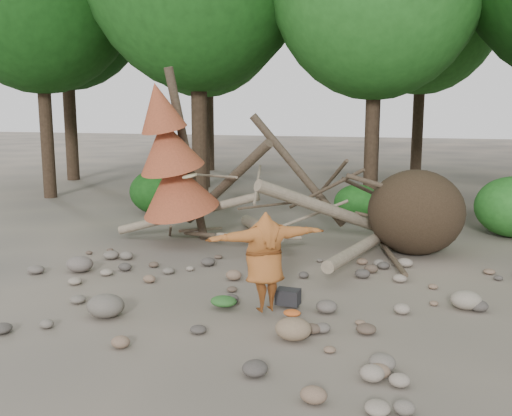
% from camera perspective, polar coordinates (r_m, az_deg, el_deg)
% --- Properties ---
extents(ground, '(120.00, 120.00, 0.00)m').
position_cam_1_polar(ground, '(10.16, -0.55, -9.31)').
color(ground, '#514C44').
rests_on(ground, ground).
extents(deadfall_pile, '(8.55, 5.24, 3.30)m').
position_cam_1_polar(deadfall_pile, '(13.60, 13.23, -0.50)').
color(deadfall_pile, '#332619').
rests_on(deadfall_pile, ground).
extents(dead_conifer, '(2.06, 2.16, 4.35)m').
position_cam_1_polar(dead_conifer, '(13.96, -8.45, 4.73)').
color(dead_conifer, '#4C3F30').
rests_on(dead_conifer, ground).
extents(bush_left, '(1.80, 1.80, 1.44)m').
position_cam_1_polar(bush_left, '(18.58, -9.78, 1.64)').
color(bush_left, '#174C14').
rests_on(bush_left, ground).
extents(bush_mid, '(1.40, 1.40, 1.12)m').
position_cam_1_polar(bush_mid, '(17.28, 10.10, 0.48)').
color(bush_mid, '#1F611C').
rests_on(bush_mid, ground).
extents(frisbee_thrower, '(2.22, 1.68, 2.28)m').
position_cam_1_polar(frisbee_thrower, '(9.27, 0.88, -5.36)').
color(frisbee_thrower, '#985222').
rests_on(frisbee_thrower, ground).
extents(backpack, '(0.41, 0.29, 0.26)m').
position_cam_1_polar(backpack, '(9.84, 3.22, -9.18)').
color(backpack, black).
rests_on(backpack, ground).
extents(cloth_green, '(0.46, 0.38, 0.17)m').
position_cam_1_polar(cloth_green, '(9.79, -3.26, -9.57)').
color(cloth_green, '#285A24').
rests_on(cloth_green, ground).
extents(cloth_orange, '(0.28, 0.23, 0.10)m').
position_cam_1_polar(cloth_orange, '(9.36, 3.62, -10.72)').
color(cloth_orange, '#BF5420').
rests_on(cloth_orange, ground).
extents(boulder_front_left, '(0.62, 0.56, 0.37)m').
position_cam_1_polar(boulder_front_left, '(9.71, -14.80, -9.43)').
color(boulder_front_left, '#635C52').
rests_on(boulder_front_left, ground).
extents(boulder_front_right, '(0.54, 0.49, 0.32)m').
position_cam_1_polar(boulder_front_right, '(8.55, 3.74, -11.97)').
color(boulder_front_right, '#816A50').
rests_on(boulder_front_right, ground).
extents(boulder_mid_right, '(0.52, 0.47, 0.31)m').
position_cam_1_polar(boulder_mid_right, '(10.38, 20.26, -8.63)').
color(boulder_mid_right, gray).
rests_on(boulder_mid_right, ground).
extents(boulder_mid_left, '(0.56, 0.50, 0.34)m').
position_cam_1_polar(boulder_mid_left, '(12.42, -17.21, -5.37)').
color(boulder_mid_left, '#665C56').
rests_on(boulder_mid_left, ground).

